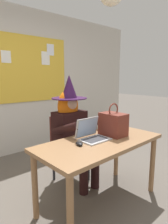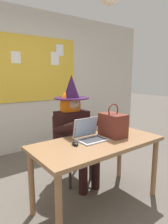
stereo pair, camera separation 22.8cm
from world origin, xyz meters
The scene contains 8 objects.
ground_plane centered at (0.00, 0.00, 0.00)m, with size 24.00×24.00×0.00m, color #5B544C.
wall_back_bulletin centered at (0.00, 2.14, 1.33)m, with size 6.13×2.29×2.63m.
desk_main centered at (0.20, 0.04, 0.64)m, with size 1.44×0.72×0.74m.
chair_at_desk centered at (0.26, 0.74, 0.50)m, with size 0.45×0.45×0.89m.
person_costumed centered at (0.27, 0.61, 0.79)m, with size 0.61×0.70×1.44m.
laptop centered at (0.16, 0.13, 0.79)m, with size 0.32×0.27×0.23m.
computer_mouse centered at (-0.06, 0.07, 0.76)m, with size 0.06×0.10×0.03m, color black.
handbag centered at (0.46, 0.08, 0.87)m, with size 0.20×0.30×0.38m.
Camera 1 is at (-1.24, -1.35, 1.41)m, focal length 31.20 mm.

